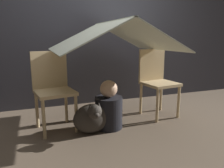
{
  "coord_description": "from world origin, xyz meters",
  "views": [
    {
      "loc": [
        -0.89,
        -2.31,
        1.04
      ],
      "look_at": [
        0.0,
        0.12,
        0.49
      ],
      "focal_mm": 35.0,
      "sensor_mm": 36.0,
      "label": 1
    }
  ],
  "objects_px": {
    "dog": "(92,118)",
    "chair_right": "(157,79)",
    "chair_left": "(53,86)",
    "person_front": "(109,108)"
  },
  "relations": [
    {
      "from": "dog",
      "to": "chair_right",
      "type": "bearing_deg",
      "value": 17.49
    },
    {
      "from": "chair_left",
      "to": "person_front",
      "type": "bearing_deg",
      "value": -29.55
    },
    {
      "from": "chair_left",
      "to": "chair_right",
      "type": "height_order",
      "value": "same"
    },
    {
      "from": "chair_right",
      "to": "person_front",
      "type": "bearing_deg",
      "value": -171.56
    },
    {
      "from": "chair_left",
      "to": "dog",
      "type": "relative_size",
      "value": 2.22
    },
    {
      "from": "chair_right",
      "to": "dog",
      "type": "height_order",
      "value": "chair_right"
    },
    {
      "from": "person_front",
      "to": "dog",
      "type": "distance_m",
      "value": 0.26
    },
    {
      "from": "chair_left",
      "to": "person_front",
      "type": "xyz_separation_m",
      "value": [
        0.6,
        -0.22,
        -0.26
      ]
    },
    {
      "from": "chair_right",
      "to": "dog",
      "type": "xyz_separation_m",
      "value": [
        -0.99,
        -0.31,
        -0.31
      ]
    },
    {
      "from": "person_front",
      "to": "chair_right",
      "type": "bearing_deg",
      "value": 15.96
    }
  ]
}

